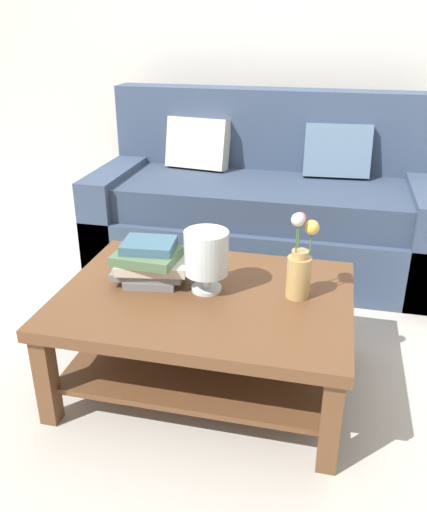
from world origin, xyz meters
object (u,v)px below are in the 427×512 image
glass_hurricane_vase (206,254)px  flower_pitcher (300,264)px  coffee_table (205,317)px  book_stack_main (150,262)px  couch (264,208)px

glass_hurricane_vase → flower_pitcher: size_ratio=0.72×
coffee_table → book_stack_main: size_ratio=3.46×
glass_hurricane_vase → flower_pitcher: (0.37, 0.03, -0.02)m
book_stack_main → glass_hurricane_vase: glass_hurricane_vase is taller
coffee_table → glass_hurricane_vase: glass_hurricane_vase is taller
book_stack_main → glass_hurricane_vase: bearing=-5.4°
coffee_table → glass_hurricane_vase: 0.28m
flower_pitcher → couch: bearing=104.0°
book_stack_main → flower_pitcher: flower_pitcher is taller
coffee_table → book_stack_main: 0.33m
couch → glass_hurricane_vase: bearing=-92.4°
couch → glass_hurricane_vase: (-0.05, -1.30, 0.24)m
coffee_table → couch: bearing=87.7°
book_stack_main → glass_hurricane_vase: (0.25, -0.02, 0.07)m
couch → flower_pitcher: (0.32, -1.27, 0.22)m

